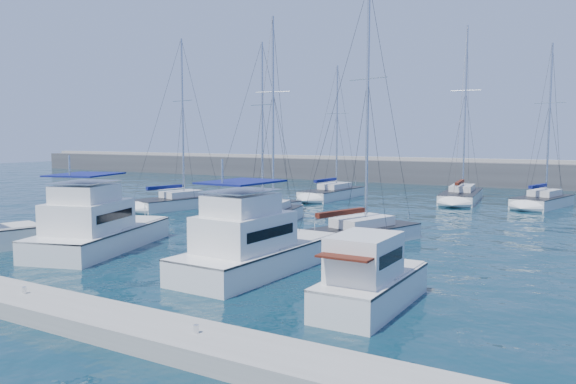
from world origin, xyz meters
The scene contains 15 objects.
ground centered at (0.00, 0.00, 0.00)m, with size 220.00×220.00×0.00m, color black.
breakwater centered at (0.00, 52.00, 1.05)m, with size 160.00×6.00×4.45m.
dock centered at (0.00, -11.00, 0.30)m, with size 40.00×2.20×0.60m, color gray.
dock_cleat_centre centered at (0.00, -11.00, 0.72)m, with size 0.16×0.16×0.25m, color silver.
dock_cleat_near_stbd centered at (8.00, -11.00, 0.72)m, with size 0.16×0.16×0.25m, color silver.
motor_yacht_port_inner centered at (-6.34, -2.36, 1.13)m, with size 6.45×10.13×4.69m.
motor_yacht_stbd_inner centered at (3.92, -2.08, 1.13)m, with size 3.72×9.53×4.69m.
motor_yacht_stbd_outer centered at (10.61, -4.47, 0.94)m, with size 2.44×6.07×3.20m.
sailboat_mid_a centered at (-15.03, 13.78, 0.53)m, with size 4.61×8.21×15.01m.
sailboat_mid_b centered at (-6.82, 13.94, 0.52)m, with size 4.85×8.05×14.05m.
sailboat_mid_c centered at (-3.49, 10.85, 0.54)m, with size 4.61×7.93×15.17m.
sailboat_mid_d centered at (5.11, 6.87, 0.52)m, with size 5.49×8.99×15.38m.
sailboat_back_a centered at (-6.99, 28.07, 0.51)m, with size 3.37×9.07×13.79m.
sailboat_back_b centered at (4.91, 32.33, 0.53)m, with size 4.33×10.24×17.30m.
sailboat_back_c centered at (12.31, 31.34, 0.53)m, with size 4.72×8.03×14.82m.
Camera 1 is at (18.29, -23.07, 6.21)m, focal length 35.00 mm.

